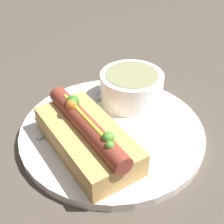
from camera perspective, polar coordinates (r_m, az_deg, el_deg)
The scene contains 5 objects.
ground_plane at distance 0.45m, azimuth 0.00°, elevation -4.15°, with size 4.00×4.00×0.00m, color #4C4238.
dinner_plate at distance 0.44m, azimuth 0.00°, elevation -3.56°, with size 0.26×0.26×0.01m.
hot_dog at distance 0.39m, azimuth -4.59°, elevation -4.46°, with size 0.16×0.08×0.06m.
soup_bowl at distance 0.48m, azimuth 3.59°, elevation 4.78°, with size 0.10×0.10×0.05m.
spoon at distance 0.48m, azimuth -3.27°, elevation 2.10°, with size 0.06×0.15×0.01m.
Camera 1 is at (0.28, -0.18, 0.30)m, focal length 50.00 mm.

